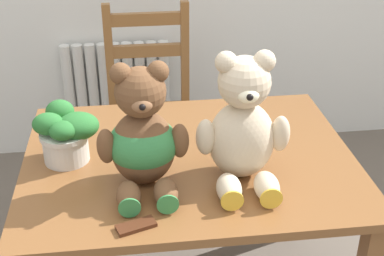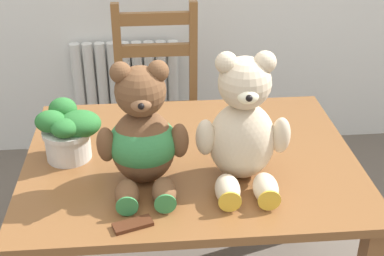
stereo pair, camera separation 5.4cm
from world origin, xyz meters
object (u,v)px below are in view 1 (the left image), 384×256
Objects in this scene: teddy_bear_right at (243,127)px; chocolate_bar at (136,226)px; teddy_bear_left at (143,138)px; wooden_chair_behind at (151,113)px; potted_plant at (66,133)px.

chocolate_bar is at bearing 34.05° from teddy_bear_right.
chocolate_bar is (-0.04, -0.22, -0.15)m from teddy_bear_left.
teddy_bear_right reaches higher than teddy_bear_left.
wooden_chair_behind is 1.20m from chocolate_bar.
teddy_bear_left is at bearing -34.10° from potted_plant.
potted_plant is at bearing 68.26° from wooden_chair_behind.
teddy_bear_left reaches higher than wooden_chair_behind.
potted_plant is (-0.31, -0.78, 0.34)m from wooden_chair_behind.
teddy_bear_left is 0.27m from chocolate_bar.
potted_plant is at bearing -35.31° from teddy_bear_left.
wooden_chair_behind is at bearing -74.14° from teddy_bear_right.
wooden_chair_behind is at bearing 68.26° from potted_plant.
wooden_chair_behind reaches higher than chocolate_bar.
teddy_bear_left is 3.63× the size of chocolate_bar.
potted_plant is (-0.55, 0.17, -0.08)m from teddy_bear_right.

